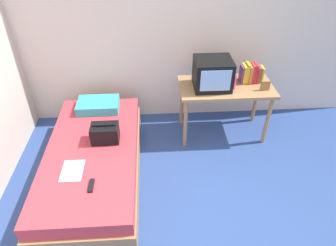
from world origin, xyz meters
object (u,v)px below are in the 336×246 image
book_row (251,73)px  remote_dark (91,186)px  handbag (105,133)px  magazine (72,171)px  bed (94,163)px  tv (213,74)px  desk (225,92)px  picture_frame (265,86)px  pillow (98,105)px  water_bottle (233,82)px

book_row → remote_dark: (-1.84, -1.34, -0.41)m
handbag → remote_dark: bearing=-96.0°
handbag → magazine: handbag is taller
bed → tv: tv is taller
desk → remote_dark: bearing=-140.7°
bed → magazine: size_ratio=6.90×
bed → picture_frame: 2.20m
bed → remote_dark: 0.59m
desk → pillow: desk is taller
tv → water_bottle: (0.25, -0.05, -0.09)m
bed → desk: 1.81m
picture_frame → pillow: size_ratio=0.23×
water_bottle → pillow: (-1.67, 0.11, -0.34)m
tv → picture_frame: size_ratio=3.62×
pillow → handbag: size_ratio=1.72×
book_row → magazine: (-2.06, -1.13, -0.42)m
bed → picture_frame: (2.04, 0.58, 0.59)m
tv → picture_frame: (0.63, -0.12, -0.12)m
bed → pillow: bearing=90.6°
bed → picture_frame: bearing=15.8°
desk → magazine: desk is taller
pillow → handbag: (0.16, -0.63, 0.04)m
water_bottle → pillow: size_ratio=0.36×
book_row → magazine: size_ratio=0.96×
water_bottle → magazine: (-1.80, -0.97, -0.40)m
bed → water_bottle: bearing=21.1°
handbag → remote_dark: (-0.07, -0.66, -0.09)m
desk → book_row: 0.39m
water_bottle → handbag: bearing=-161.1°
desk → handbag: (-1.45, -0.59, -0.11)m
remote_dark → bed: bearing=98.6°
bed → tv: bearing=26.1°
water_bottle → magazine: water_bottle is taller
water_bottle → magazine: bearing=-151.7°
desk → handbag: size_ratio=3.87×
remote_dark → tv: bearing=42.7°
pillow → magazine: pillow is taller
tv → handbag: 1.44m
bed → magazine: magazine is taller
desk → pillow: (-1.61, 0.04, -0.16)m
pillow → book_row: bearing=1.5°
desk → magazine: bearing=-149.2°
handbag → desk: bearing=21.9°
bed → book_row: (1.93, 0.80, 0.64)m
desk → tv: (-0.19, -0.02, 0.27)m
tv → picture_frame: 0.65m
desk → remote_dark: 1.98m
desk → book_row: book_row is taller
water_bottle → magazine: size_ratio=0.64×
handbag → water_bottle: bearing=18.9°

